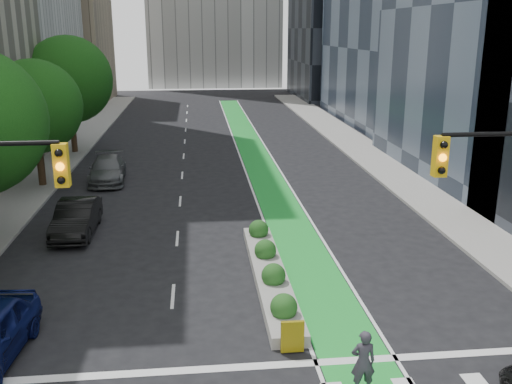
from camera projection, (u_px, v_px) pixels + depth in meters
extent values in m
cube|color=gray|center=(42.00, 174.00, 37.98)|extent=(3.60, 90.00, 0.15)
cube|color=gray|center=(385.00, 166.00, 40.37)|extent=(3.60, 90.00, 0.15)
cube|color=green|center=(255.00, 155.00, 44.28)|extent=(2.20, 70.00, 0.01)
cube|color=tan|center=(47.00, 0.00, 72.81)|extent=(14.00, 16.00, 26.00)
cylinder|color=black|center=(39.00, 151.00, 34.60)|extent=(0.44, 0.44, 4.48)
sphere|color=#103F0D|center=(35.00, 106.00, 33.85)|extent=(5.60, 5.60, 5.60)
cylinder|color=black|center=(72.00, 121.00, 44.07)|extent=(0.44, 0.44, 5.15)
sphere|color=#103F0D|center=(69.00, 80.00, 43.21)|extent=(6.60, 6.60, 6.60)
cube|color=gold|center=(61.00, 165.00, 13.58)|extent=(0.34, 0.28, 1.05)
sphere|color=orange|center=(60.00, 167.00, 13.42)|extent=(0.20, 0.20, 0.20)
cube|color=gold|center=(440.00, 156.00, 14.53)|extent=(0.34, 0.28, 1.05)
sphere|color=orange|center=(443.00, 158.00, 14.38)|extent=(0.20, 0.20, 0.20)
cube|color=gray|center=(270.00, 275.00, 22.05)|extent=(1.20, 10.00, 0.40)
cube|color=yellow|center=(292.00, 337.00, 16.98)|extent=(0.70, 0.12, 1.00)
sphere|color=#194C19|center=(284.00, 307.00, 18.58)|extent=(0.90, 0.90, 0.90)
sphere|color=#194C19|center=(273.00, 275.00, 20.97)|extent=(0.90, 0.90, 0.90)
sphere|color=#194C19|center=(265.00, 250.00, 23.36)|extent=(0.90, 0.90, 0.90)
sphere|color=#194C19|center=(259.00, 230.00, 25.75)|extent=(0.90, 0.90, 0.90)
imported|color=#322F39|center=(363.00, 362.00, 15.06)|extent=(0.68, 0.45, 1.82)
imported|color=black|center=(76.00, 218.00, 26.92)|extent=(1.70, 4.83, 1.59)
imported|color=#4F5153|center=(107.00, 169.00, 36.31)|extent=(2.56, 5.49, 1.55)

